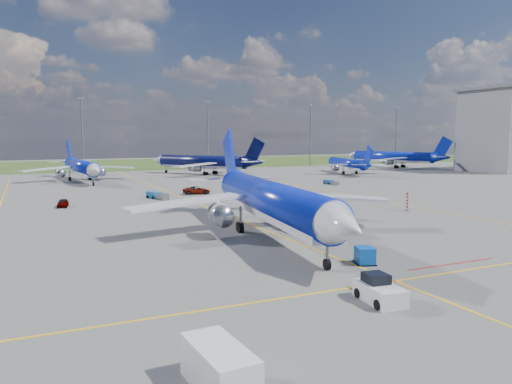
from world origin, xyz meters
name	(u,v)px	position (x,y,z in m)	size (l,w,h in m)	color
ground	(278,235)	(0.00, 0.00, 0.00)	(400.00, 400.00, 0.00)	#575755
grass_strip	(100,165)	(0.00, 150.00, 0.00)	(400.00, 80.00, 0.01)	#2D4719
taxiway_lines	(202,204)	(0.17, 27.70, 0.01)	(60.25, 160.00, 0.02)	yellow
floodlight_masts	(148,131)	(10.00, 110.00, 12.56)	(202.20, 0.50, 22.70)	slate
warning_post	(408,201)	(26.00, 8.00, 1.50)	(0.50, 0.50, 3.00)	red
bg_jet_nnw	(82,181)	(-13.56, 79.19, 0.00)	(29.53, 38.76, 10.15)	#0D23BC
bg_jet_n	(203,174)	(20.57, 87.74, 0.00)	(30.50, 40.03, 10.48)	#070B3D
bg_jet_ne	(347,174)	(60.62, 73.02, 0.00)	(24.92, 32.70, 8.56)	#0D23BC
bg_jet_ene	(393,168)	(91.40, 89.40, 0.00)	(31.22, 40.98, 10.73)	#0D23BC
main_airliner	(271,236)	(-0.96, -0.08, 0.00)	(34.41, 45.16, 11.83)	#0D23BC
pushback_tug	(379,291)	(-4.20, -23.32, 0.75)	(2.48, 5.55, 1.85)	silver
uld_container	(365,256)	(1.12, -14.66, 0.74)	(1.48, 1.85, 1.48)	#0D52B9
service_van	(219,368)	(-18.33, -29.97, 1.01)	(2.03, 4.61, 2.03)	silver
service_car_a	(63,203)	(-20.82, 34.01, 0.65)	(1.53, 3.81, 1.30)	#999999
service_car_b	(197,190)	(3.92, 41.94, 0.73)	(2.43, 5.26, 1.46)	#999999
service_car_c	(256,201)	(8.29, 24.09, 0.61)	(1.70, 4.18, 1.21)	#999999
baggage_tug_w	(306,201)	(15.94, 20.94, 0.54)	(1.71, 5.20, 1.15)	navy
baggage_tug_c	(157,196)	(-4.79, 38.06, 0.56)	(3.08, 5.50, 1.20)	#1B64A6
baggage_tug_e	(331,182)	(38.11, 47.31, 0.46)	(1.71, 4.46, 0.98)	navy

